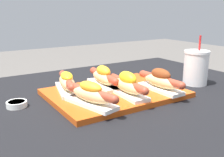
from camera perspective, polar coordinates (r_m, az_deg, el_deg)
serving_tray at (r=0.93m, az=0.66°, el=-3.17°), size 0.46×0.33×0.02m
hot_dog_0 at (r=0.78m, az=-4.67°, el=-3.45°), size 0.10×0.22×0.07m
hot_dog_1 at (r=0.87m, az=3.41°, el=-1.42°), size 0.07×0.22×0.08m
hot_dog_2 at (r=0.94m, az=10.51°, el=-0.48°), size 0.06×0.22×0.08m
hot_dog_3 at (r=0.93m, az=-9.78°, el=-0.79°), size 0.10×0.22×0.07m
hot_dog_4 at (r=0.97m, az=-1.87°, el=0.28°), size 0.08×0.22×0.08m
sauce_bowl at (r=0.88m, az=-20.04°, el=-5.21°), size 0.06×0.06×0.02m
drink_cup at (r=1.11m, az=17.78°, el=2.31°), size 0.10×0.10×0.20m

